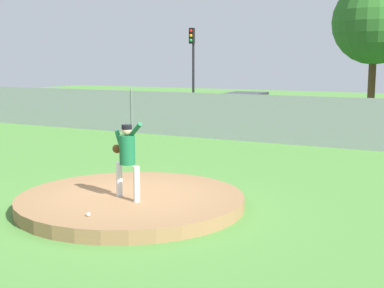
{
  "coord_description": "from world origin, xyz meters",
  "views": [
    {
      "loc": [
        6.35,
        -9.07,
        3.07
      ],
      "look_at": [
        0.14,
        2.47,
        1.04
      ],
      "focal_mm": 49.86,
      "sensor_mm": 36.0,
      "label": 1
    }
  ],
  "objects_px": {
    "baseball": "(88,214)",
    "parked_car_champagne": "(245,110)",
    "traffic_light_near": "(193,56)",
    "pitcher_youth": "(127,154)"
  },
  "relations": [
    {
      "from": "pitcher_youth",
      "to": "traffic_light_near",
      "type": "relative_size",
      "value": 0.32
    },
    {
      "from": "baseball",
      "to": "parked_car_champagne",
      "type": "bearing_deg",
      "value": 102.81
    },
    {
      "from": "pitcher_youth",
      "to": "traffic_light_near",
      "type": "bearing_deg",
      "value": 114.57
    },
    {
      "from": "baseball",
      "to": "traffic_light_near",
      "type": "bearing_deg",
      "value": 113.31
    },
    {
      "from": "parked_car_champagne",
      "to": "traffic_light_near",
      "type": "height_order",
      "value": "traffic_light_near"
    },
    {
      "from": "traffic_light_near",
      "to": "parked_car_champagne",
      "type": "bearing_deg",
      "value": -39.39
    },
    {
      "from": "baseball",
      "to": "parked_car_champagne",
      "type": "distance_m",
      "value": 16.76
    },
    {
      "from": "baseball",
      "to": "parked_car_champagne",
      "type": "relative_size",
      "value": 0.02
    },
    {
      "from": "pitcher_youth",
      "to": "baseball",
      "type": "relative_size",
      "value": 21.85
    },
    {
      "from": "baseball",
      "to": "traffic_light_near",
      "type": "distance_m",
      "value": 22.6
    }
  ]
}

